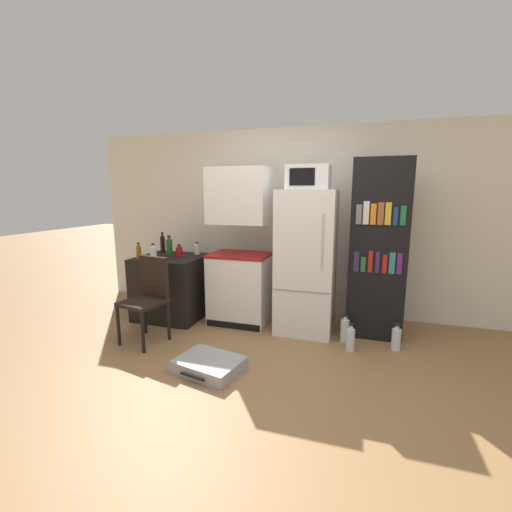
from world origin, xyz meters
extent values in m
plane|color=olive|center=(0.00, 0.00, 0.00)|extent=(24.00, 24.00, 0.00)
cube|color=silver|center=(0.20, 2.00, 1.21)|extent=(6.40, 0.10, 2.42)
cube|color=black|center=(-1.54, 1.22, 0.40)|extent=(0.81, 0.75, 0.80)
cube|color=white|center=(-0.64, 1.33, 0.42)|extent=(0.70, 0.55, 0.83)
cube|color=maroon|center=(-0.64, 1.33, 0.85)|extent=(0.72, 0.56, 0.03)
cube|color=white|center=(-0.64, 1.33, 1.56)|extent=(0.70, 0.47, 0.66)
cube|color=black|center=(-0.64, 1.05, 0.04)|extent=(0.68, 0.01, 0.08)
cube|color=white|center=(0.18, 1.29, 0.81)|extent=(0.64, 0.61, 1.63)
cube|color=gray|center=(0.18, 0.98, 0.55)|extent=(0.61, 0.01, 0.01)
cylinder|color=silver|center=(0.38, 0.97, 1.11)|extent=(0.02, 0.02, 0.57)
cube|color=silver|center=(0.18, 1.29, 1.76)|extent=(0.46, 0.35, 0.26)
cube|color=black|center=(0.14, 1.11, 1.76)|extent=(0.27, 0.01, 0.18)
cube|color=black|center=(0.94, 1.40, 0.98)|extent=(0.60, 0.39, 1.96)
cube|color=#332856|center=(0.73, 1.20, 0.87)|extent=(0.06, 0.01, 0.22)
cube|color=#1E7033|center=(0.80, 1.20, 0.84)|extent=(0.05, 0.01, 0.16)
cube|color=red|center=(0.87, 1.20, 0.88)|extent=(0.04, 0.01, 0.23)
cube|color=#332856|center=(0.94, 1.20, 0.88)|extent=(0.04, 0.01, 0.23)
cube|color=red|center=(1.01, 1.20, 0.86)|extent=(0.05, 0.01, 0.20)
cube|color=teal|center=(1.09, 1.20, 0.88)|extent=(0.06, 0.01, 0.23)
cube|color=#661E75|center=(1.16, 1.20, 0.88)|extent=(0.05, 0.01, 0.22)
cube|color=slate|center=(0.73, 1.20, 1.37)|extent=(0.06, 0.01, 0.21)
cube|color=silver|center=(0.80, 1.20, 1.39)|extent=(0.06, 0.01, 0.24)
cube|color=orange|center=(0.87, 1.20, 1.38)|extent=(0.06, 0.01, 0.22)
cube|color=brown|center=(0.94, 1.20, 1.39)|extent=(0.06, 0.01, 0.23)
cube|color=gold|center=(1.01, 1.20, 1.39)|extent=(0.06, 0.01, 0.23)
cube|color=#193899|center=(1.09, 1.20, 1.36)|extent=(0.04, 0.01, 0.18)
cube|color=#1E7033|center=(1.16, 1.20, 1.37)|extent=(0.05, 0.01, 0.20)
cylinder|color=brown|center=(-1.83, 0.96, 0.88)|extent=(0.06, 0.06, 0.16)
cylinder|color=brown|center=(-1.83, 0.96, 0.97)|extent=(0.03, 0.03, 0.03)
cylinder|color=black|center=(-1.83, 0.96, 0.99)|extent=(0.03, 0.03, 0.02)
cylinder|color=white|center=(-1.30, 1.47, 0.86)|extent=(0.08, 0.08, 0.13)
cylinder|color=white|center=(-1.30, 1.47, 0.93)|extent=(0.03, 0.03, 0.02)
cylinder|color=black|center=(-1.30, 1.47, 0.95)|extent=(0.04, 0.04, 0.01)
cylinder|color=silver|center=(-1.58, 0.90, 0.88)|extent=(0.08, 0.08, 0.16)
cylinder|color=silver|center=(-1.58, 0.90, 0.97)|extent=(0.03, 0.03, 0.03)
cylinder|color=black|center=(-1.58, 0.90, 1.00)|extent=(0.04, 0.04, 0.02)
cylinder|color=#1E6028|center=(-1.64, 1.35, 0.89)|extent=(0.08, 0.08, 0.20)
cylinder|color=#1E6028|center=(-1.64, 1.35, 1.01)|extent=(0.04, 0.04, 0.04)
cylinder|color=black|center=(-1.64, 1.35, 1.04)|extent=(0.04, 0.04, 0.02)
cylinder|color=black|center=(-1.82, 1.48, 0.90)|extent=(0.06, 0.06, 0.21)
cylinder|color=black|center=(-1.82, 1.48, 1.03)|extent=(0.03, 0.03, 0.04)
cylinder|color=black|center=(-1.82, 1.48, 1.06)|extent=(0.03, 0.03, 0.02)
cylinder|color=#AD1914|center=(-1.44, 1.27, 0.86)|extent=(0.09, 0.09, 0.12)
cylinder|color=#AD1914|center=(-1.44, 1.27, 0.93)|extent=(0.04, 0.04, 0.02)
cylinder|color=black|center=(-1.44, 1.27, 0.94)|extent=(0.05, 0.05, 0.01)
cylinder|color=black|center=(-1.63, 0.28, 0.21)|extent=(0.04, 0.04, 0.43)
cylinder|color=black|center=(-1.28, 0.21, 0.21)|extent=(0.04, 0.04, 0.43)
cylinder|color=black|center=(-1.56, 0.64, 0.21)|extent=(0.04, 0.04, 0.43)
cylinder|color=black|center=(-1.20, 0.56, 0.21)|extent=(0.04, 0.04, 0.43)
cube|color=black|center=(-1.42, 0.42, 0.45)|extent=(0.48, 0.48, 0.04)
cube|color=black|center=(-1.38, 0.60, 0.69)|extent=(0.38, 0.13, 0.45)
cube|color=#99999E|center=(-0.49, 0.08, 0.06)|extent=(0.65, 0.55, 0.12)
cylinder|color=black|center=(-0.54, -0.16, 0.06)|extent=(0.26, 0.07, 0.02)
cylinder|color=silver|center=(0.65, 1.10, 0.12)|extent=(0.09, 0.09, 0.24)
cylinder|color=silver|center=(0.65, 1.10, 0.26)|extent=(0.04, 0.04, 0.04)
cylinder|color=black|center=(0.65, 1.10, 0.29)|extent=(0.05, 0.05, 0.02)
cylinder|color=silver|center=(0.72, 0.88, 0.11)|extent=(0.08, 0.08, 0.23)
cylinder|color=silver|center=(0.72, 0.88, 0.25)|extent=(0.04, 0.04, 0.04)
cylinder|color=black|center=(0.72, 0.88, 0.28)|extent=(0.04, 0.04, 0.02)
cylinder|color=silver|center=(1.17, 1.04, 0.11)|extent=(0.09, 0.09, 0.22)
cylinder|color=silver|center=(1.17, 1.04, 0.24)|extent=(0.04, 0.04, 0.04)
cylinder|color=black|center=(1.17, 1.04, 0.27)|extent=(0.05, 0.05, 0.02)
camera|label=1|loc=(0.77, -2.54, 1.60)|focal=24.00mm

